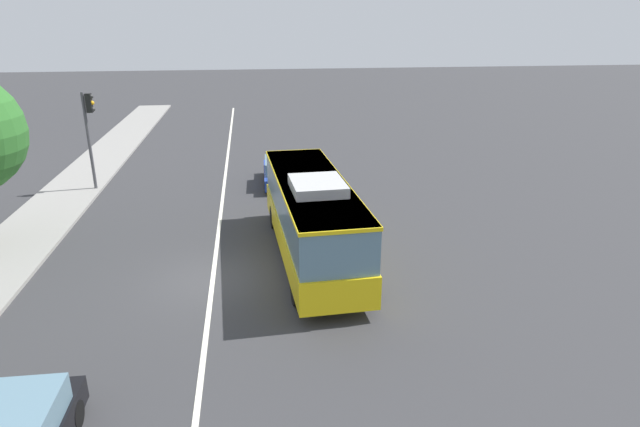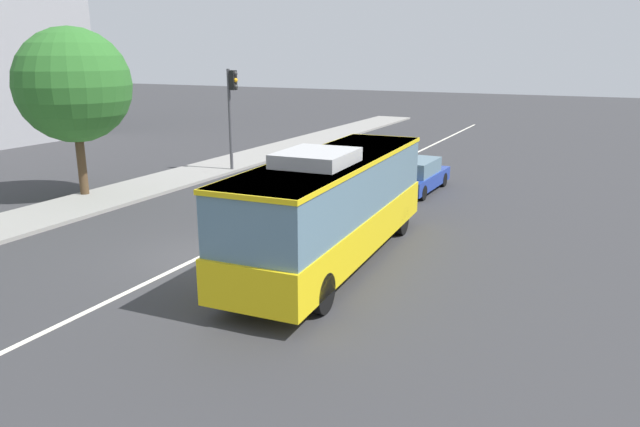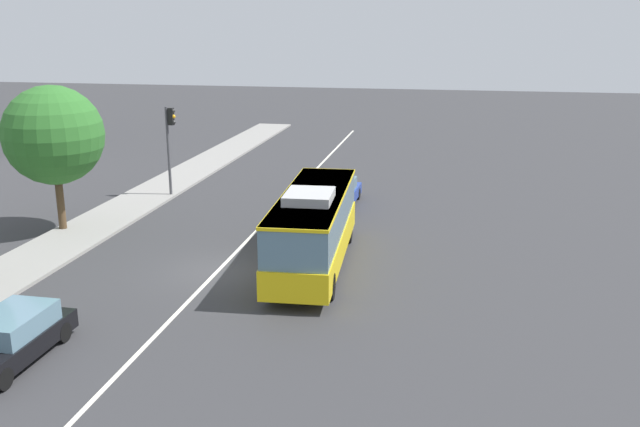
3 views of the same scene
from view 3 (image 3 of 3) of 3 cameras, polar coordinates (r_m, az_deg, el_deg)
The scene contains 8 objects.
ground_plane at distance 28.26m, azimuth -8.52°, elevation -4.79°, with size 160.00×160.00×0.00m, color #333335.
sidewalk_kerb at distance 31.74m, azimuth -22.35°, elevation -3.39°, with size 80.00×3.16×0.14m, color gray.
lane_centre_line at distance 28.25m, azimuth -8.52°, elevation -4.78°, with size 76.00×0.16×0.01m, color silver.
transit_bus at distance 27.96m, azimuth -0.53°, elevation -0.92°, with size 10.12×3.04×3.46m.
sedan_black at distance 22.65m, azimuth -24.28°, elevation -9.40°, with size 4.51×1.84×1.46m.
sedan_blue at distance 37.71m, azimuth 1.58°, elevation 1.75°, with size 4.54×1.91×1.46m.
traffic_light_far_corner at distance 39.99m, azimuth -12.35°, elevation 6.34°, with size 0.32×0.62×5.20m.
street_tree_kerbside_centre at distance 34.51m, azimuth -21.27°, elevation 6.07°, with size 4.65×4.65×7.01m.
Camera 3 is at (-24.90, -9.10, 9.78)m, focal length 38.52 mm.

